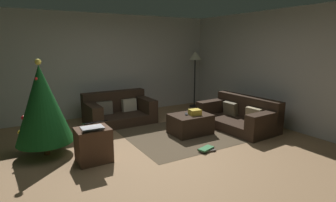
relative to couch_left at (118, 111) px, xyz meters
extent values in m
plane|color=#93704C|center=(-0.05, -2.25, -0.28)|extent=(6.40, 6.40, 0.00)
cube|color=#BCB7B2|center=(-0.05, 0.89, 1.02)|extent=(6.40, 0.12, 2.60)
cube|color=#B5B0AB|center=(3.09, -2.25, 1.02)|extent=(0.12, 6.40, 2.60)
cube|color=#332319|center=(0.00, -0.10, -0.17)|extent=(1.57, 0.98, 0.22)
cube|color=#332319|center=(0.00, 0.26, 0.19)|extent=(1.56, 0.26, 0.50)
cube|color=#332319|center=(0.66, -0.09, 0.11)|extent=(0.25, 0.96, 0.32)
cube|color=#332319|center=(-0.66, -0.11, 0.11)|extent=(0.25, 0.96, 0.32)
cube|color=#BCB299|center=(0.31, 0.06, 0.10)|extent=(0.37, 0.17, 0.31)
cube|color=#716B5B|center=(-0.31, 0.05, 0.10)|extent=(0.37, 0.18, 0.31)
cube|color=#332319|center=(2.10, -1.81, -0.17)|extent=(1.05, 1.76, 0.21)
cube|color=#332319|center=(2.46, -1.79, 0.17)|extent=(0.34, 1.71, 0.48)
cube|color=#332319|center=(2.14, -2.54, 0.09)|extent=(0.96, 0.29, 0.30)
cube|color=#332319|center=(2.06, -1.08, 0.09)|extent=(0.96, 0.29, 0.30)
cube|color=tan|center=(2.28, -2.14, 0.08)|extent=(0.18, 0.37, 0.31)
cube|color=brown|center=(2.24, -1.46, 0.08)|extent=(0.18, 0.37, 0.31)
cube|color=#332319|center=(1.00, -1.59, -0.07)|extent=(0.81, 0.61, 0.41)
cube|color=gold|center=(1.06, -1.66, 0.19)|extent=(0.25, 0.23, 0.11)
cube|color=black|center=(0.92, -1.55, 0.15)|extent=(0.12, 0.16, 0.02)
cylinder|color=brown|center=(-1.75, -1.24, -0.16)|extent=(0.10, 0.10, 0.23)
cone|color=#14531E|center=(-1.75, -1.24, 0.60)|extent=(0.92, 0.92, 1.30)
sphere|color=red|center=(-2.04, -1.21, 0.41)|extent=(0.07, 0.07, 0.07)
sphere|color=yellow|center=(-2.12, -1.19, 0.17)|extent=(0.06, 0.06, 0.06)
sphere|color=red|center=(-1.80, -1.29, 1.04)|extent=(0.05, 0.05, 0.05)
sphere|color=red|center=(-1.43, -1.14, 0.18)|extent=(0.05, 0.05, 0.05)
sphere|color=#CC33BF|center=(-1.88, -1.00, 0.40)|extent=(0.08, 0.08, 0.08)
sphere|color=green|center=(-1.82, -1.04, 0.57)|extent=(0.07, 0.07, 0.07)
sphere|color=yellow|center=(-1.89, -1.14, 0.72)|extent=(0.06, 0.06, 0.06)
sphere|color=#F2D84C|center=(-1.75, -1.24, 1.30)|extent=(0.10, 0.10, 0.10)
cube|color=#4C3323|center=(-1.13, -1.92, 0.00)|extent=(0.52, 0.44, 0.55)
cube|color=silver|center=(-1.13, -1.92, 0.29)|extent=(0.34, 0.27, 0.02)
cube|color=black|center=(-1.13, -2.08, 0.42)|extent=(0.34, 0.26, 0.09)
cube|color=#4C423D|center=(0.70, -2.52, -0.26)|extent=(0.32, 0.22, 0.03)
cube|color=#387A47|center=(0.69, -2.51, -0.23)|extent=(0.33, 0.22, 0.03)
cylinder|color=black|center=(2.55, 0.41, -0.26)|extent=(0.28, 0.28, 0.02)
cylinder|color=black|center=(2.55, 0.41, 0.42)|extent=(0.04, 0.04, 1.40)
cone|color=beige|center=(2.55, 0.41, 1.24)|extent=(0.36, 0.36, 0.24)
cube|color=brown|center=(1.00, -1.59, -0.27)|extent=(2.60, 2.00, 0.01)
camera|label=1|loc=(-2.16, -6.00, 1.58)|focal=28.77mm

